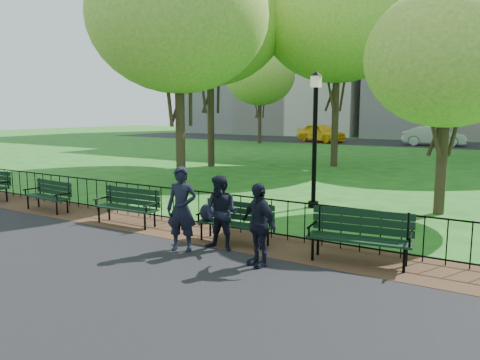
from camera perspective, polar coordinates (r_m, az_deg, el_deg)
The scene contains 21 objects.
ground at distance 8.99m, azimuth -3.38°, elevation -9.85°, with size 120.00×120.00×0.00m, color #1E5917.
asphalt_path at distance 6.70m, azimuth -21.10°, elevation -16.99°, with size 60.00×9.20×0.01m, color black.
dirt_strip at distance 10.19m, azimuth 1.50°, elevation -7.53°, with size 60.00×1.60×0.01m, color #3D2B19.
far_street at distance 42.36m, azimuth 24.99°, elevation 3.88°, with size 70.00×9.00×0.01m, color black.
iron_fence at distance 10.49m, azimuth 2.89°, elevation -4.33°, with size 24.06×0.06×1.00m.
apartment_west at distance 62.05m, azimuth 5.78°, elevation 17.88°, with size 22.00×15.00×26.00m, color beige.
park_bench_main at distance 10.09m, azimuth -1.73°, elevation -4.40°, with size 1.69×0.54×0.95m.
park_bench_left_a at distance 11.93m, azimuth -13.41°, elevation -2.66°, with size 1.76×0.59×0.99m.
park_bench_left_b at distance 14.25m, azimuth -22.18°, elevation -1.42°, with size 1.66×0.61×0.93m.
park_bench_right_a at distance 9.01m, azimuth 14.47°, elevation -6.00°, with size 1.94×0.81×1.07m.
lamppost at distance 13.69m, azimuth 9.11°, elevation 5.50°, with size 0.35×0.35×3.92m.
tree_near_w at distance 17.13m, azimuth -7.55°, elevation 19.25°, with size 6.25×6.25×8.71m.
tree_near_e at distance 13.82m, azimuth 24.05°, elevation 13.48°, with size 4.34×4.34×6.06m.
tree_mid_w at distance 24.17m, azimuth -3.69°, elevation 18.79°, with size 7.39×7.39×10.31m.
tree_far_c at distance 24.62m, azimuth 11.88°, elevation 19.03°, with size 7.65×7.65×10.66m.
tree_far_w at distance 40.74m, azimuth 2.45°, elevation 12.63°, with size 5.97×5.97×8.32m.
person_left at distance 9.46m, azimuth -7.12°, elevation -3.53°, with size 0.62×0.41×1.71m, color black.
person_mid at distance 9.45m, azimuth -2.32°, elevation -4.05°, with size 0.74×0.39×1.53m, color black.
person_right at distance 8.51m, azimuth 2.24°, elevation -5.45°, with size 0.90×0.37×1.53m, color black.
taxi at distance 42.79m, azimuth 9.84°, elevation 5.71°, with size 1.96×4.87×1.66m, color yellow.
sedan_silver at distance 40.67m, azimuth 22.55°, elevation 4.99°, with size 1.67×4.79×1.58m, color #A6A8AE.
Camera 1 is at (4.92, -6.98, 2.82)m, focal length 35.00 mm.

